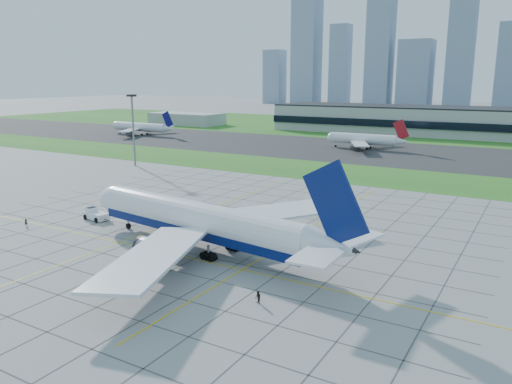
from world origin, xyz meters
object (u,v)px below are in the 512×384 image
(distant_jet_0, at_px, (141,127))
(airliner, at_px, (202,222))
(crew_near, at_px, (26,222))
(crew_far, at_px, (258,297))
(light_mast, at_px, (133,121))
(pushback_tug, at_px, (95,214))
(distant_jet_1, at_px, (365,139))

(distant_jet_0, bearing_deg, airliner, -43.80)
(crew_near, height_order, crew_far, crew_far)
(light_mast, distance_m, pushback_tug, 73.88)
(pushback_tug, distance_m, crew_far, 56.50)
(airliner, relative_size, crew_near, 38.73)
(airliner, relative_size, pushback_tug, 6.72)
(pushback_tug, relative_size, distant_jet_1, 0.22)
(distant_jet_0, distance_m, distant_jet_1, 128.69)
(crew_near, xyz_separation_m, distant_jet_0, (-105.31, 147.79, 3.68))
(distant_jet_0, height_order, distant_jet_1, same)
(crew_far, distance_m, distant_jet_0, 228.45)
(distant_jet_1, bearing_deg, crew_near, -98.52)
(airliner, xyz_separation_m, crew_near, (-41.62, -6.91, -4.54))
(pushback_tug, xyz_separation_m, crew_far, (53.27, -18.84, -0.20))
(light_mast, height_order, airliner, light_mast)
(light_mast, bearing_deg, airliner, -39.20)
(crew_far, distance_m, distant_jet_1, 167.07)
(airliner, distance_m, distant_jet_0, 203.56)
(light_mast, xyz_separation_m, distant_jet_0, (-70.72, 78.74, -11.69))
(pushback_tug, bearing_deg, crew_far, -11.89)
(distant_jet_1, bearing_deg, pushback_tug, -95.72)
(light_mast, height_order, crew_near, light_mast)
(distant_jet_0, bearing_deg, light_mast, -48.07)
(airliner, bearing_deg, crew_near, -163.00)
(light_mast, bearing_deg, crew_near, -63.39)
(light_mast, relative_size, airliner, 0.41)
(pushback_tug, relative_size, distant_jet_0, 0.22)
(airliner, xyz_separation_m, distant_jet_1, (-18.43, 147.89, -0.86))
(crew_near, xyz_separation_m, distant_jet_1, (23.19, 154.80, 3.68))
(crew_near, bearing_deg, pushback_tug, 1.32)
(airliner, height_order, crew_far, airliner)
(light_mast, xyz_separation_m, airliner, (76.21, -62.15, -10.84))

